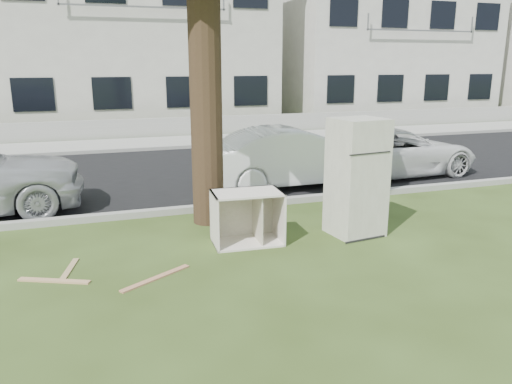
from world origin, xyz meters
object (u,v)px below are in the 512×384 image
object	(u,v)px
fridge	(357,177)
car_right	(394,152)
cabinet	(247,218)
car_center	(294,157)

from	to	relation	value
fridge	car_right	bearing A→B (deg)	42.00
cabinet	fridge	bearing A→B (deg)	-0.45
fridge	car_center	size ratio (longest dim) A/B	0.47
fridge	cabinet	xyz separation A→B (m)	(-1.80, 0.12, -0.53)
cabinet	car_center	world-z (taller)	car_center
fridge	car_center	bearing A→B (deg)	77.10
fridge	car_center	xyz separation A→B (m)	(0.32, 3.32, -0.27)
car_center	car_right	distance (m)	2.78
car_center	car_right	world-z (taller)	car_center
cabinet	car_right	world-z (taller)	car_right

